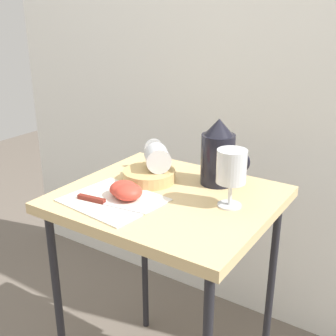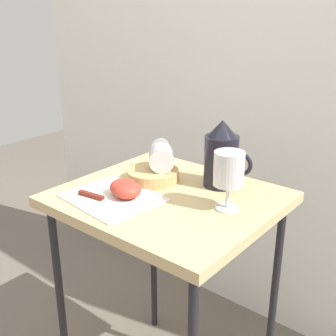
# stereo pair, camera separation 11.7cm
# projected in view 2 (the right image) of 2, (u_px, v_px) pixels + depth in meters

# --- Properties ---
(curtain_drape) EXTENTS (2.40, 0.03, 1.88)m
(curtain_drape) POSITION_uv_depth(u_px,v_px,m) (266.00, 94.00, 1.54)
(curtain_drape) COLOR white
(curtain_drape) RESTS_ON ground_plane
(table) EXTENTS (0.58, 0.52, 0.74)m
(table) POSITION_uv_depth(u_px,v_px,m) (168.00, 217.00, 1.22)
(table) COLOR tan
(table) RESTS_ON ground_plane
(linen_napkin) EXTENTS (0.27, 0.24, 0.00)m
(linen_napkin) POSITION_uv_depth(u_px,v_px,m) (113.00, 198.00, 1.17)
(linen_napkin) COLOR silver
(linen_napkin) RESTS_ON table
(basket_tray) EXTENTS (0.16, 0.16, 0.03)m
(basket_tray) POSITION_uv_depth(u_px,v_px,m) (153.00, 175.00, 1.29)
(basket_tray) COLOR tan
(basket_tray) RESTS_ON table
(pitcher) EXTENTS (0.15, 0.10, 0.20)m
(pitcher) POSITION_uv_depth(u_px,v_px,m) (221.00, 160.00, 1.23)
(pitcher) COLOR black
(pitcher) RESTS_ON table
(wine_glass_upright) EXTENTS (0.08, 0.08, 0.16)m
(wine_glass_upright) POSITION_uv_depth(u_px,v_px,m) (229.00, 172.00, 1.08)
(wine_glass_upright) COLOR silver
(wine_glass_upright) RESTS_ON table
(wine_glass_tipped_near) EXTENTS (0.14, 0.15, 0.07)m
(wine_glass_tipped_near) POSITION_uv_depth(u_px,v_px,m) (161.00, 157.00, 1.28)
(wine_glass_tipped_near) COLOR silver
(wine_glass_tipped_near) RESTS_ON basket_tray
(apple_half_left) EXTENTS (0.08, 0.08, 0.04)m
(apple_half_left) POSITION_uv_depth(u_px,v_px,m) (124.00, 187.00, 1.19)
(apple_half_left) COLOR #CC3D2D
(apple_half_left) RESTS_ON linen_napkin
(apple_half_right) EXTENTS (0.08, 0.08, 0.04)m
(apple_half_right) POSITION_uv_depth(u_px,v_px,m) (127.00, 190.00, 1.16)
(apple_half_right) COLOR #CC3D2D
(apple_half_right) RESTS_ON linen_napkin
(knife) EXTENTS (0.21, 0.04, 0.01)m
(knife) POSITION_uv_depth(u_px,v_px,m) (100.00, 198.00, 1.15)
(knife) COLOR silver
(knife) RESTS_ON linen_napkin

